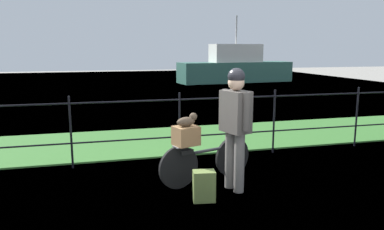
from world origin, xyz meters
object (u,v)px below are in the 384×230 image
Objects in this scene: bicycle_main at (206,161)px; moored_boat_near at (236,68)px; wooden_crate at (186,136)px; backpack_on_paving at (204,186)px; cyclist_person at (235,119)px; terrier_dog at (187,121)px.

bicycle_main is 16.63m from moored_boat_near.
moored_boat_near is (6.79, 15.41, 0.07)m from wooden_crate.
wooden_crate is at bearing -71.03° from backpack_on_paving.
wooden_crate is at bearing -162.26° from bicycle_main.
backpack_on_paving is 17.32m from moored_boat_near.
cyclist_person is 0.25× the size of moored_boat_near.
cyclist_person is (0.30, -0.38, 0.68)m from bicycle_main.
moored_boat_near is (6.47, 15.31, 0.49)m from bicycle_main.
backpack_on_paving is (-0.52, -0.27, -0.80)m from cyclist_person.
terrier_dog is at bearing 154.61° from cyclist_person.
bicycle_main is 0.54m from wooden_crate.
backpack_on_paving is (-0.22, -0.65, -0.13)m from bicycle_main.
terrier_dog reaches higher than bicycle_main.
wooden_crate reaches higher than bicycle_main.
moored_boat_near reaches higher than cyclist_person.
moored_boat_near is at bearing 68.51° from cyclist_person.
wooden_crate is (-0.32, -0.10, 0.42)m from bicycle_main.
backpack_on_paving is (0.08, -0.55, -0.75)m from terrier_dog.
moored_boat_near is at bearing 66.27° from terrier_dog.
terrier_dog is (-0.30, -0.09, 0.63)m from bicycle_main.
moored_boat_near reaches higher than backpack_on_paving.
bicycle_main is at bearing 128.34° from cyclist_person.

